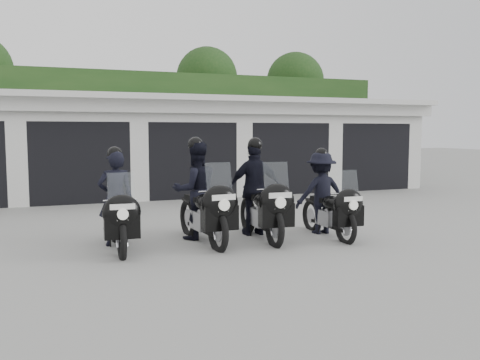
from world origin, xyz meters
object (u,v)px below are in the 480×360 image
object	(u,v)px
police_bike_b	(200,196)
police_bike_d	(325,197)
police_bike_a	(117,208)
police_bike_c	(258,194)

from	to	relation	value
police_bike_b	police_bike_d	bearing A→B (deg)	-12.19
police_bike_a	police_bike_c	world-z (taller)	police_bike_c
police_bike_c	police_bike_d	bearing A→B (deg)	-9.59
police_bike_d	police_bike_a	bearing A→B (deg)	177.92
police_bike_a	police_bike_b	distance (m)	1.45
police_bike_d	police_bike_b	bearing A→B (deg)	173.13
police_bike_c	police_bike_d	world-z (taller)	police_bike_c
police_bike_a	police_bike_c	size ratio (longest dim) A/B	0.92
police_bike_b	police_bike_a	bearing A→B (deg)	-179.57
police_bike_c	police_bike_b	bearing A→B (deg)	-178.64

